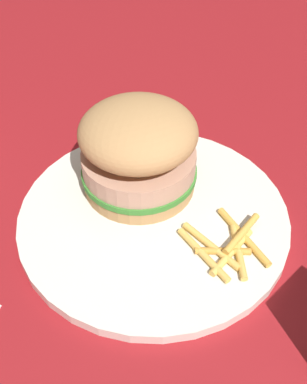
% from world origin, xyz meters
% --- Properties ---
extents(ground_plane, '(1.60, 1.60, 0.00)m').
position_xyz_m(ground_plane, '(0.00, 0.00, 0.00)').
color(ground_plane, maroon).
extents(plate, '(0.28, 0.28, 0.01)m').
position_xyz_m(plate, '(0.02, -0.03, 0.01)').
color(plate, silver).
rests_on(plate, ground_plane).
extents(sandwich, '(0.12, 0.12, 0.10)m').
position_xyz_m(sandwich, '(-0.02, -0.00, 0.06)').
color(sandwich, tan).
rests_on(sandwich, plate).
extents(fries_pile, '(0.09, 0.09, 0.01)m').
position_xyz_m(fries_pile, '(0.10, -0.03, 0.02)').
color(fries_pile, gold).
rests_on(fries_pile, plate).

